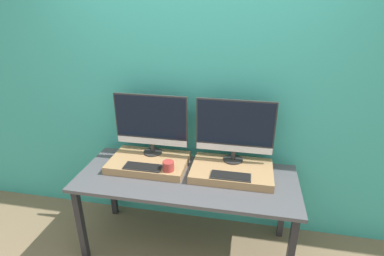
{
  "coord_description": "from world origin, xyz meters",
  "views": [
    {
      "loc": [
        0.44,
        -1.67,
        2.06
      ],
      "look_at": [
        0.0,
        0.59,
        1.07
      ],
      "focal_mm": 28.0,
      "sensor_mm": 36.0,
      "label": 1
    }
  ],
  "objects_px": {
    "mug": "(168,166)",
    "keyboard_right": "(231,176)",
    "monitor_right": "(235,128)",
    "monitor_left": "(151,122)",
    "keyboard_left": "(143,167)"
  },
  "relations": [
    {
      "from": "keyboard_left",
      "to": "mug",
      "type": "height_order",
      "value": "mug"
    },
    {
      "from": "monitor_left",
      "to": "keyboard_right",
      "type": "bearing_deg",
      "value": -20.17
    },
    {
      "from": "mug",
      "to": "keyboard_right",
      "type": "distance_m",
      "value": 0.5
    },
    {
      "from": "monitor_left",
      "to": "mug",
      "type": "relative_size",
      "value": 6.96
    },
    {
      "from": "mug",
      "to": "monitor_right",
      "type": "xyz_separation_m",
      "value": [
        0.5,
        0.26,
        0.26
      ]
    },
    {
      "from": "keyboard_left",
      "to": "monitor_right",
      "type": "relative_size",
      "value": 0.49
    },
    {
      "from": "keyboard_left",
      "to": "keyboard_right",
      "type": "height_order",
      "value": "same"
    },
    {
      "from": "monitor_right",
      "to": "keyboard_right",
      "type": "distance_m",
      "value": 0.39
    },
    {
      "from": "monitor_right",
      "to": "keyboard_right",
      "type": "relative_size",
      "value": 2.05
    },
    {
      "from": "monitor_left",
      "to": "mug",
      "type": "xyz_separation_m",
      "value": [
        0.22,
        -0.26,
        -0.26
      ]
    },
    {
      "from": "monitor_left",
      "to": "keyboard_left",
      "type": "distance_m",
      "value": 0.39
    },
    {
      "from": "monitor_right",
      "to": "keyboard_right",
      "type": "bearing_deg",
      "value": -90.0
    },
    {
      "from": "mug",
      "to": "monitor_left",
      "type": "bearing_deg",
      "value": 129.52
    },
    {
      "from": "monitor_right",
      "to": "keyboard_right",
      "type": "xyz_separation_m",
      "value": [
        0.0,
        -0.26,
        -0.29
      ]
    },
    {
      "from": "keyboard_left",
      "to": "mug",
      "type": "bearing_deg",
      "value": 0.0
    }
  ]
}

